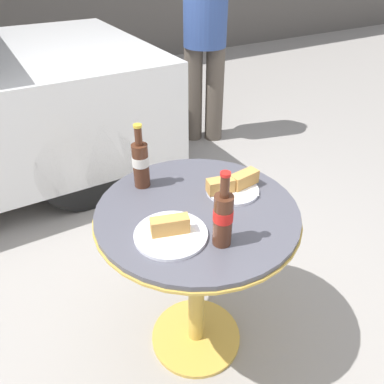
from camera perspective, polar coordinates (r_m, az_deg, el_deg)
ground_plane at (r=1.89m, az=0.60°, el=-21.21°), size 30.00×30.00×0.00m
bistro_table at (r=1.45m, az=0.74°, el=-8.11°), size 0.74×0.74×0.76m
cola_bottle_left at (r=1.14m, az=4.75°, el=-3.82°), size 0.06×0.06×0.26m
cola_bottle_right at (r=1.42m, az=-7.83°, el=4.45°), size 0.06×0.06×0.26m
lunch_plate_near at (r=1.21m, az=-3.28°, el=-6.08°), size 0.24×0.24×0.07m
lunch_plate_far at (r=1.42m, az=6.25°, el=0.94°), size 0.22×0.20×0.07m
pedestrian at (r=3.26m, az=2.01°, el=23.82°), size 0.35×0.35×1.71m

